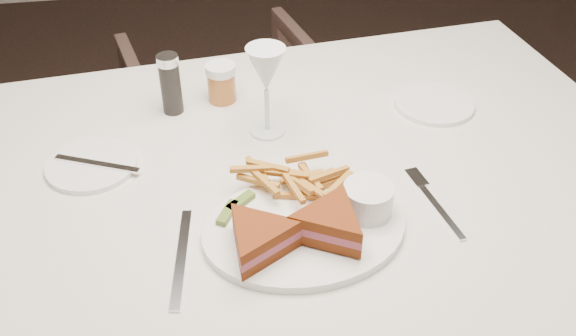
% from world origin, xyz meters
% --- Properties ---
extents(table, '(1.44, 1.04, 0.75)m').
position_xyz_m(table, '(-0.26, -0.16, 0.38)').
color(table, silver).
rests_on(table, ground).
extents(chair_far, '(0.68, 0.65, 0.60)m').
position_xyz_m(chair_far, '(-0.29, 0.71, 0.30)').
color(chair_far, '#45312A').
rests_on(chair_far, ground).
extents(table_setting, '(0.83, 0.60, 0.18)m').
position_xyz_m(table_setting, '(-0.26, -0.21, 0.79)').
color(table_setting, white).
rests_on(table_setting, table).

